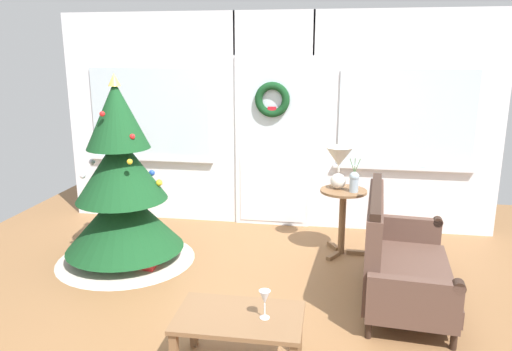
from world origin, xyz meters
name	(u,v)px	position (x,y,z in m)	size (l,w,h in m)	color
ground_plane	(239,305)	(0.00, 0.00, 0.00)	(6.76, 6.76, 0.00)	brown
back_wall_with_door	(273,121)	(0.00, 2.08, 1.28)	(5.20, 0.19, 2.55)	white
christmas_tree	(122,195)	(-1.34, 0.73, 0.70)	(1.40, 1.40, 1.89)	#4C331E
settee_sofa	(396,258)	(1.30, 0.34, 0.38)	(0.82, 1.53, 0.96)	black
side_table	(343,209)	(0.85, 1.27, 0.50)	(0.50, 0.48, 0.70)	brown
table_lamp	(339,162)	(0.79, 1.31, 0.99)	(0.28, 0.28, 0.44)	silver
flower_vase	(354,181)	(0.95, 1.21, 0.82)	(0.11, 0.10, 0.35)	#99ADBC
coffee_table	(239,323)	(0.17, -0.84, 0.34)	(0.84, 0.53, 0.40)	brown
wine_glass	(265,298)	(0.34, -0.85, 0.54)	(0.08, 0.08, 0.20)	silver
gift_box	(146,261)	(-1.04, 0.51, 0.10)	(0.19, 0.17, 0.19)	red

